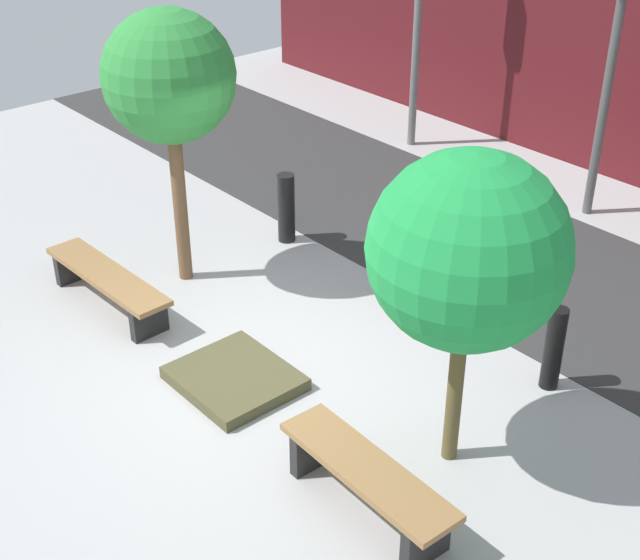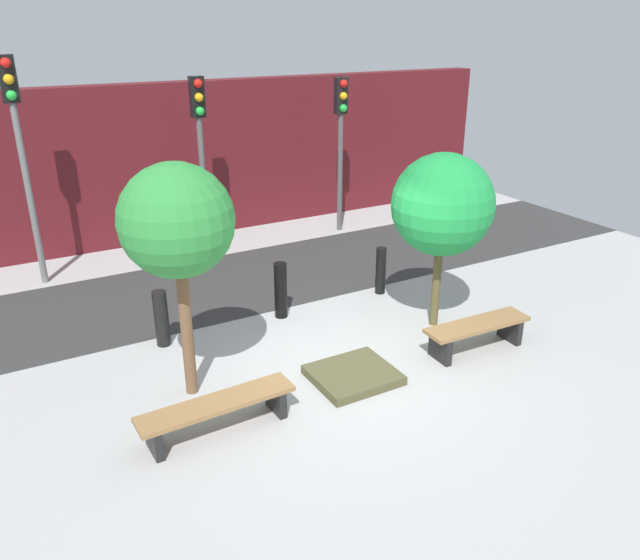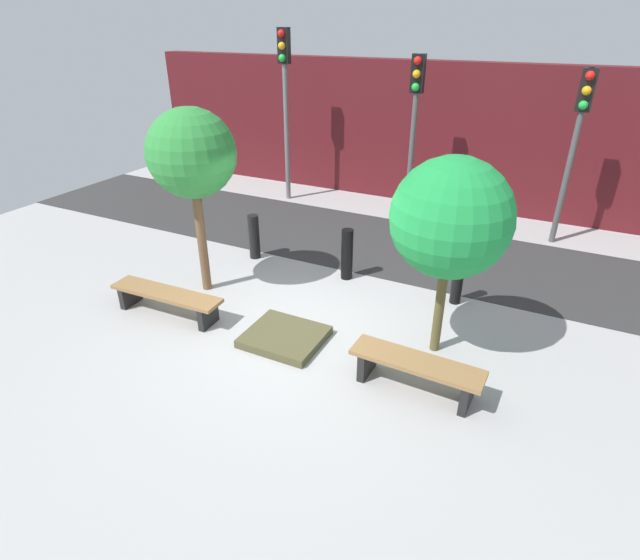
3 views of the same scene
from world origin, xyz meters
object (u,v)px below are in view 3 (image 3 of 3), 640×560
object	(u,v)px
bench_right	(416,369)
traffic_light_mid_east	(578,127)
tree_behind_left_bench	(192,155)
tree_behind_right_bench	(451,219)
bollard_far_left	(254,237)
bollard_center	(458,280)
bench_left	(167,298)
traffic_light_mid_west	(415,110)
traffic_light_west	(285,87)
planter_bed	(285,337)
bollard_left	(347,254)

from	to	relation	value
bench_right	traffic_light_mid_east	bearing A→B (deg)	80.64
tree_behind_left_bench	tree_behind_right_bench	world-z (taller)	tree_behind_left_bench
bollard_far_left	bollard_center	size ratio (longest dim) A/B	1.03
tree_behind_right_bench	bench_left	bearing A→B (deg)	-166.41
bench_right	tree_behind_right_bench	size ratio (longest dim) A/B	0.61
tree_behind_left_bench	traffic_light_mid_west	size ratio (longest dim) A/B	0.86
traffic_light_mid_east	traffic_light_mid_west	bearing A→B (deg)	179.99
bollard_far_left	tree_behind_left_bench	bearing A→B (deg)	-91.93
traffic_light_mid_east	bench_right	bearing A→B (deg)	-101.41
bench_left	bollard_center	size ratio (longest dim) A/B	2.25
traffic_light_west	tree_behind_left_bench	bearing A→B (deg)	-76.41
traffic_light_mid_east	traffic_light_west	bearing A→B (deg)	179.99
planter_bed	bollard_far_left	distance (m)	3.07
tree_behind_left_bench	bollard_far_left	bearing A→B (deg)	88.07
tree_behind_left_bench	planter_bed	bearing A→B (deg)	-21.14
tree_behind_right_bench	traffic_light_mid_east	world-z (taller)	traffic_light_mid_east
planter_bed	traffic_light_mid_east	world-z (taller)	traffic_light_mid_east
tree_behind_right_bench	bollard_center	bearing A→B (deg)	91.93
tree_behind_left_bench	traffic_light_mid_east	size ratio (longest dim) A/B	0.90
traffic_light_mid_east	planter_bed	bearing A→B (deg)	-119.39
bollard_far_left	bollard_center	world-z (taller)	bollard_far_left
bench_right	tree_behind_right_bench	world-z (taller)	tree_behind_right_bench
planter_bed	tree_behind_left_bench	distance (m)	3.21
bench_left	bollard_far_left	size ratio (longest dim) A/B	2.19
planter_bed	tree_behind_left_bench	bearing A→B (deg)	158.86
bollard_center	planter_bed	bearing A→B (deg)	-131.44
bench_right	bench_left	bearing A→B (deg)	-177.96
bollard_far_left	traffic_light_west	distance (m)	4.44
traffic_light_mid_west	traffic_light_west	bearing A→B (deg)	179.98
bench_right	tree_behind_left_bench	size ratio (longest dim) A/B	0.55
bollard_left	traffic_light_mid_west	xyz separation A→B (m)	(0.00, 3.54, 2.03)
bollard_left	traffic_light_mid_west	size ratio (longest dim) A/B	0.26
bench_left	bench_right	bearing A→B (deg)	-2.04
bench_right	tree_behind_left_bench	distance (m)	4.72
tree_behind_left_bench	traffic_light_mid_west	distance (m)	5.44
tree_behind_left_bench	bollard_left	distance (m)	3.18
tree_behind_right_bench	bollard_center	xyz separation A→B (m)	(-0.05, 1.48, -1.59)
planter_bed	traffic_light_mid_west	distance (m)	6.32
bench_right	traffic_light_mid_west	xyz separation A→B (m)	(-2.07, 6.02, 2.19)
tree_behind_left_bench	bollard_far_left	distance (m)	2.44
tree_behind_left_bench	traffic_light_mid_west	world-z (taller)	traffic_light_mid_west
bollard_left	bollard_center	bearing A→B (deg)	0.00
bench_right	traffic_light_mid_west	size ratio (longest dim) A/B	0.47
tree_behind_right_bench	traffic_light_mid_west	world-z (taller)	traffic_light_mid_west
planter_bed	tree_behind_right_bench	size ratio (longest dim) A/B	0.40
tree_behind_left_bench	bollard_center	xyz separation A→B (m)	(4.08, 1.48, -1.95)
bench_left	planter_bed	bearing A→B (deg)	3.49
tree_behind_right_bench	bollard_left	xyz separation A→B (m)	(-2.07, 1.48, -1.54)
tree_behind_left_bench	bollard_left	world-z (taller)	tree_behind_left_bench
bollard_left	traffic_light_mid_east	world-z (taller)	traffic_light_mid_east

